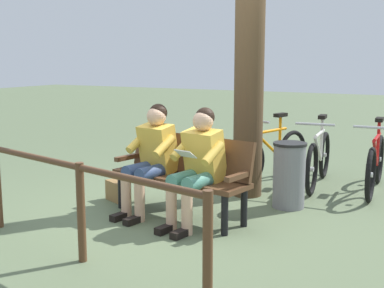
{
  "coord_description": "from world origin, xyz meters",
  "views": [
    {
      "loc": [
        -2.73,
        4.44,
        1.7
      ],
      "look_at": [
        -0.14,
        -0.45,
        0.75
      ],
      "focal_mm": 47.44,
      "sensor_mm": 36.0,
      "label": 1
    }
  ],
  "objects": [
    {
      "name": "ground_plane",
      "position": [
        0.0,
        0.0,
        0.0
      ],
      "size": [
        40.0,
        40.0,
        0.0
      ],
      "primitive_type": "plane",
      "color": "#566647"
    },
    {
      "name": "bench",
      "position": [
        -0.15,
        -0.23,
        0.51
      ],
      "size": [
        1.66,
        0.77,
        0.87
      ],
      "rotation": [
        0.0,
        0.0,
        -0.19
      ],
      "color": "#51331E",
      "rests_on": "ground"
    },
    {
      "name": "person_reading",
      "position": [
        -0.44,
        -0.0,
        0.66
      ],
      "size": [
        0.54,
        0.81,
        1.2
      ],
      "rotation": [
        0.0,
        0.0,
        -0.19
      ],
      "color": "gold",
      "rests_on": "ground"
    },
    {
      "name": "person_companion",
      "position": [
        0.19,
        -0.12,
        0.66
      ],
      "size": [
        0.54,
        0.81,
        1.2
      ],
      "rotation": [
        0.0,
        0.0,
        -0.19
      ],
      "color": "gold",
      "rests_on": "ground"
    },
    {
      "name": "handbag",
      "position": [
        0.82,
        -0.33,
        0.12
      ],
      "size": [
        0.33,
        0.25,
        0.24
      ],
      "primitive_type": "cube",
      "rotation": [
        0.0,
        0.0,
        -0.4
      ],
      "color": "olive",
      "rests_on": "ground"
    },
    {
      "name": "tree_trunk",
      "position": [
        -0.46,
        -1.31,
        1.97
      ],
      "size": [
        0.36,
        0.36,
        3.94
      ],
      "primitive_type": "cylinder",
      "color": "#4C3823",
      "rests_on": "ground"
    },
    {
      "name": "litter_bin",
      "position": [
        -1.07,
        -1.04,
        0.38
      ],
      "size": [
        0.38,
        0.38,
        0.75
      ],
      "color": "slate",
      "rests_on": "ground"
    },
    {
      "name": "bicycle_green",
      "position": [
        -1.84,
        -2.21,
        0.36
      ],
      "size": [
        0.48,
        1.68,
        0.94
      ],
      "rotation": [
        0.0,
        0.0,
        1.61
      ],
      "color": "black",
      "rests_on": "ground"
    },
    {
      "name": "bicycle_silver",
      "position": [
        -1.13,
        -2.18,
        0.36
      ],
      "size": [
        0.48,
        1.68,
        0.94
      ],
      "rotation": [
        0.0,
        0.0,
        1.66
      ],
      "color": "black",
      "rests_on": "ground"
    },
    {
      "name": "bicycle_orange",
      "position": [
        -0.49,
        -2.13,
        0.36
      ],
      "size": [
        0.62,
        1.63,
        0.94
      ],
      "rotation": [
        0.0,
        0.0,
        1.28
      ],
      "color": "black",
      "rests_on": "ground"
    },
    {
      "name": "railing_fence",
      "position": [
        -0.02,
        1.3,
        0.58
      ],
      "size": [
        2.7,
        0.65,
        0.85
      ],
      "rotation": [
        0.0,
        0.0,
        -0.22
      ],
      "color": "#51331E",
      "rests_on": "ground"
    }
  ]
}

